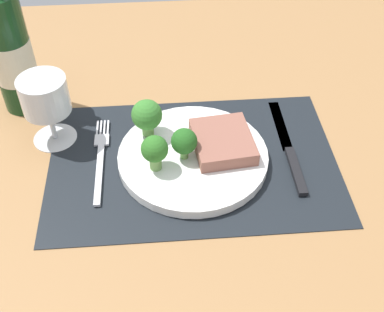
% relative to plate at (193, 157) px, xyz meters
% --- Properties ---
extents(ground_plane, '(1.40, 1.10, 0.03)m').
position_rel_plate_xyz_m(ground_plane, '(0.00, 0.00, -0.03)').
color(ground_plane, '#996D42').
extents(placemat, '(0.46, 0.31, 0.00)m').
position_rel_plate_xyz_m(placemat, '(0.00, 0.00, -0.01)').
color(placemat, black).
rests_on(placemat, ground_plane).
extents(plate, '(0.24, 0.24, 0.02)m').
position_rel_plate_xyz_m(plate, '(0.00, 0.00, 0.00)').
color(plate, white).
rests_on(plate, placemat).
extents(steak, '(0.10, 0.11, 0.02)m').
position_rel_plate_xyz_m(steak, '(0.05, 0.01, 0.02)').
color(steak, '#8C5647').
rests_on(steak, plate).
extents(broccoli_back_left, '(0.05, 0.05, 0.07)m').
position_rel_plate_xyz_m(broccoli_back_left, '(-0.07, 0.05, 0.05)').
color(broccoli_back_left, '#5B8942').
rests_on(broccoli_back_left, plate).
extents(broccoli_near_steak, '(0.04, 0.04, 0.05)m').
position_rel_plate_xyz_m(broccoli_near_steak, '(-0.01, -0.01, 0.04)').
color(broccoli_near_steak, '#6B994C').
rests_on(broccoli_near_steak, plate).
extents(broccoli_center, '(0.04, 0.04, 0.06)m').
position_rel_plate_xyz_m(broccoli_center, '(-0.06, -0.03, 0.04)').
color(broccoli_center, '#6B994C').
rests_on(broccoli_center, plate).
extents(fork, '(0.02, 0.19, 0.01)m').
position_rel_plate_xyz_m(fork, '(-0.15, 0.01, -0.01)').
color(fork, silver).
rests_on(fork, placemat).
extents(knife, '(0.02, 0.23, 0.01)m').
position_rel_plate_xyz_m(knife, '(0.16, 0.01, -0.00)').
color(knife, black).
rests_on(knife, placemat).
extents(wine_bottle, '(0.07, 0.07, 0.29)m').
position_rel_plate_xyz_m(wine_bottle, '(-0.29, 0.17, 0.10)').
color(wine_bottle, '#143819').
rests_on(wine_bottle, ground_plane).
extents(wine_glass, '(0.08, 0.08, 0.12)m').
position_rel_plate_xyz_m(wine_glass, '(-0.23, 0.07, 0.07)').
color(wine_glass, silver).
rests_on(wine_glass, ground_plane).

